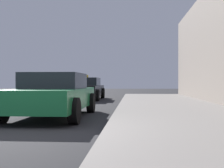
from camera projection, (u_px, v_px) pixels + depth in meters
name	position (u px, v px, depth m)	size (l,w,h in m)	color
sidewalk	(215.00, 134.00, 5.10)	(4.00, 32.00, 0.15)	gray
car_green	(53.00, 95.00, 8.27)	(2.02, 4.24, 1.27)	#196638
car_black	(85.00, 88.00, 16.70)	(2.04, 4.40, 1.43)	black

